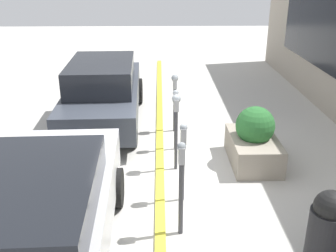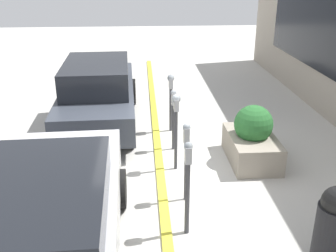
% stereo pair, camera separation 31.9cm
% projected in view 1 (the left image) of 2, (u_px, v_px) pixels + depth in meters
% --- Properties ---
extents(ground_plane, '(40.00, 40.00, 0.00)m').
position_uv_depth(ground_plane, '(164.00, 170.00, 7.74)').
color(ground_plane, beige).
extents(curb_strip, '(19.00, 0.16, 0.04)m').
position_uv_depth(curb_strip, '(160.00, 169.00, 7.73)').
color(curb_strip, gold).
rests_on(curb_strip, ground_plane).
extents(parking_meter_nearest, '(0.15, 0.13, 1.50)m').
position_uv_depth(parking_meter_nearest, '(181.00, 177.00, 5.55)').
color(parking_meter_nearest, '#38383D').
rests_on(parking_meter_nearest, ground_plane).
extents(parking_meter_second, '(0.15, 0.13, 1.40)m').
position_uv_depth(parking_meter_second, '(183.00, 147.00, 6.39)').
color(parking_meter_second, '#38383D').
rests_on(parking_meter_second, ground_plane).
extents(parking_meter_middle, '(0.20, 0.17, 1.54)m').
position_uv_depth(parking_meter_middle, '(176.00, 116.00, 7.36)').
color(parking_meter_middle, '#38383D').
rests_on(parking_meter_middle, ground_plane).
extents(parking_meter_fourth, '(0.14, 0.12, 1.35)m').
position_uv_depth(parking_meter_fourth, '(176.00, 110.00, 8.28)').
color(parking_meter_fourth, '#38383D').
rests_on(parking_meter_fourth, ground_plane).
extents(parking_meter_farthest, '(0.19, 0.16, 1.40)m').
position_uv_depth(parking_meter_farthest, '(175.00, 92.00, 9.22)').
color(parking_meter_farthest, '#38383D').
rests_on(parking_meter_farthest, ground_plane).
extents(planter_box, '(1.54, 0.91, 1.19)m').
position_uv_depth(planter_box, '(254.00, 141.00, 7.87)').
color(planter_box, gray).
rests_on(planter_box, ground_plane).
extents(parked_car_front, '(4.77, 1.93, 1.46)m').
position_uv_depth(parked_car_front, '(37.00, 220.00, 4.91)').
color(parked_car_front, '#B7B7BC').
rests_on(parked_car_front, ground_plane).
extents(parked_car_middle, '(4.84, 1.87, 1.62)m').
position_uv_depth(parked_car_middle, '(104.00, 91.00, 9.77)').
color(parked_car_middle, '#383D47').
rests_on(parked_car_middle, ground_plane).
extents(trash_bin, '(0.47, 0.47, 1.22)m').
position_uv_depth(trash_bin, '(326.00, 234.00, 4.92)').
color(trash_bin, black).
rests_on(trash_bin, ground_plane).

